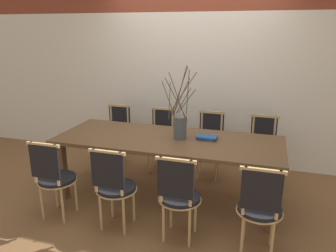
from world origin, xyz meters
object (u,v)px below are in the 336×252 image
object	(u,v)px
vase_centerpiece	(180,126)
chair_near_center	(179,194)
dining_table	(168,146)
book_stack	(207,137)
chair_far_center	(210,142)

from	to	relation	value
vase_centerpiece	chair_near_center	bearing A→B (deg)	-75.47
chair_near_center	dining_table	bearing A→B (deg)	113.89
chair_near_center	book_stack	size ratio (longest dim) A/B	3.80
chair_far_center	book_stack	size ratio (longest dim) A/B	3.80
chair_near_center	vase_centerpiece	bearing A→B (deg)	104.53
dining_table	vase_centerpiece	bearing A→B (deg)	17.22
vase_centerpiece	chair_far_center	bearing A→B (deg)	72.69
dining_table	chair_far_center	size ratio (longest dim) A/B	2.91
dining_table	book_stack	xyz separation A→B (m)	(0.43, 0.11, 0.11)
chair_far_center	vase_centerpiece	distance (m)	0.87
dining_table	book_stack	size ratio (longest dim) A/B	11.05
chair_far_center	vase_centerpiece	world-z (taller)	vase_centerpiece
dining_table	vase_centerpiece	distance (m)	0.28
chair_near_center	vase_centerpiece	size ratio (longest dim) A/B	1.08
book_stack	dining_table	bearing A→B (deg)	-165.20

